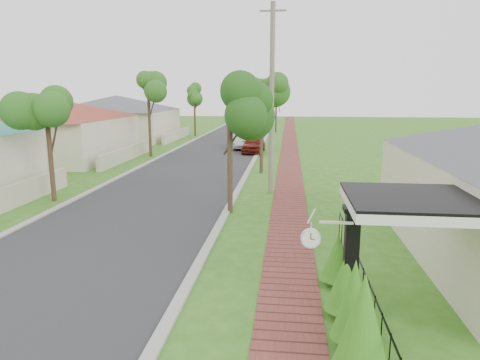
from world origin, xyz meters
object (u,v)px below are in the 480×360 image
at_px(parked_car_red, 254,144).
at_px(parked_car_white, 242,140).
at_px(porch_post, 350,268).
at_px(near_tree, 230,110).
at_px(station_clock, 313,237).
at_px(utility_pole, 272,100).

bearing_deg(parked_car_red, parked_car_white, 116.84).
relative_size(porch_post, near_tree, 0.48).
bearing_deg(station_clock, near_tree, 108.99).
relative_size(parked_car_red, station_clock, 4.01).
distance_m(porch_post, parked_car_white, 29.22).
distance_m(near_tree, station_clock, 9.17).
relative_size(porch_post, parked_car_white, 0.57).
distance_m(parked_car_white, near_tree, 21.06).
distance_m(parked_car_white, utility_pole, 17.75).
distance_m(parked_car_red, utility_pole, 15.06).
relative_size(porch_post, utility_pole, 0.28).
height_order(parked_car_red, utility_pole, utility_pole).
distance_m(porch_post, parked_car_red, 26.45).
xyz_separation_m(parked_car_white, near_tree, (1.80, -20.69, 3.49)).
bearing_deg(parked_car_white, parked_car_red, -70.50).
xyz_separation_m(near_tree, utility_pole, (1.50, 3.67, 0.31)).
relative_size(parked_car_red, parked_car_white, 0.96).
xyz_separation_m(parked_car_red, parked_car_white, (-1.27, 2.59, 0.00)).
relative_size(porch_post, station_clock, 2.38).
distance_m(parked_car_red, station_clock, 26.75).
xyz_separation_m(near_tree, station_clock, (2.89, -8.40, -2.26)).
xyz_separation_m(porch_post, station_clock, (-0.86, -0.40, 0.83)).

